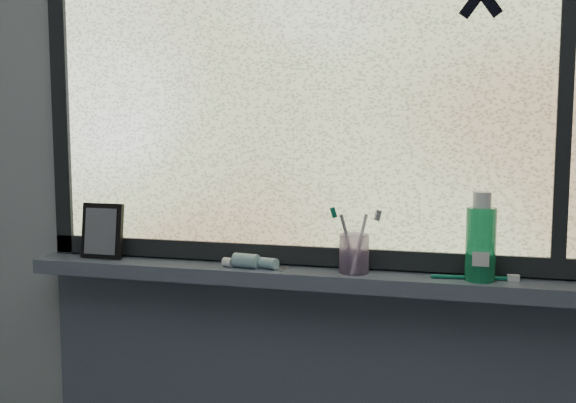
{
  "coord_description": "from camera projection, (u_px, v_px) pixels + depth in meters",
  "views": [
    {
      "loc": [
        0.36,
        -0.39,
        1.38
      ],
      "look_at": [
        -0.03,
        1.05,
        1.22
      ],
      "focal_mm": 40.0,
      "sensor_mm": 36.0,
      "label": 1
    }
  ],
  "objects": [
    {
      "name": "frame_bottom",
      "position": [
        319.0,
        256.0,
        1.73
      ],
      "size": [
        1.6,
        0.03,
        0.05
      ],
      "primitive_type": "cube",
      "color": "black",
      "rests_on": "windowsill"
    },
    {
      "name": "window_pane",
      "position": [
        320.0,
        75.0,
        1.68
      ],
      "size": [
        1.5,
        0.01,
        1.0
      ],
      "primitive_type": "cube",
      "color": "silver",
      "rests_on": "wall_back"
    },
    {
      "name": "frame_left",
      "position": [
        61.0,
        81.0,
        1.88
      ],
      "size": [
        0.05,
        0.03,
        1.1
      ],
      "primitive_type": "cube",
      "color": "black",
      "rests_on": "wall_back"
    },
    {
      "name": "toothbrush_cup",
      "position": [
        354.0,
        254.0,
        1.65
      ],
      "size": [
        0.1,
        0.1,
        0.1
      ],
      "primitive_type": "cylinder",
      "rotation": [
        0.0,
        0.0,
        0.32
      ],
      "color": "#B590BF",
      "rests_on": "windowsill"
    },
    {
      "name": "toothbrush_lying",
      "position": [
        469.0,
        276.0,
        1.58
      ],
      "size": [
        0.23,
        0.05,
        0.02
      ],
      "primitive_type": null,
      "rotation": [
        0.0,
        0.0,
        0.11
      ],
      "color": "#0B684E",
      "rests_on": "windowsill"
    },
    {
      "name": "mouthwash_bottle",
      "position": [
        481.0,
        237.0,
        1.56
      ],
      "size": [
        0.1,
        0.1,
        0.18
      ],
      "primitive_type": "cylinder",
      "rotation": [
        0.0,
        0.0,
        0.43
      ],
      "color": "#1E9D64",
      "rests_on": "windowsill"
    },
    {
      "name": "vanity_mirror",
      "position": [
        102.0,
        231.0,
        1.84
      ],
      "size": [
        0.13,
        0.07,
        0.16
      ],
      "primitive_type": "cube",
      "rotation": [
        0.0,
        0.0,
        -0.02
      ],
      "color": "black",
      "rests_on": "windowsill"
    },
    {
      "name": "wall_back",
      "position": [
        321.0,
        181.0,
        1.73
      ],
      "size": [
        3.0,
        0.01,
        2.5
      ],
      "primitive_type": "cube",
      "color": "#9EA3A8",
      "rests_on": "ground"
    },
    {
      "name": "windowsill",
      "position": [
        315.0,
        278.0,
        1.69
      ],
      "size": [
        1.62,
        0.14,
        0.04
      ],
      "primitive_type": "cube",
      "color": "#4C5465",
      "rests_on": "wall_back"
    },
    {
      "name": "toothpaste_tube",
      "position": [
        254.0,
        261.0,
        1.71
      ],
      "size": [
        0.22,
        0.09,
        0.04
      ],
      "primitive_type": null,
      "rotation": [
        0.0,
        0.0,
        -0.21
      ],
      "color": "silver",
      "rests_on": "windowsill"
    },
    {
      "name": "frame_mullion",
      "position": [
        566.0,
        69.0,
        1.52
      ],
      "size": [
        0.03,
        0.03,
        1.0
      ],
      "primitive_type": "cube",
      "color": "black",
      "rests_on": "wall_back"
    }
  ]
}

